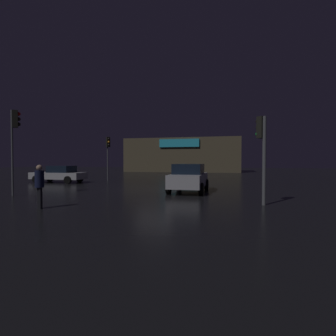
{
  "coord_description": "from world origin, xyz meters",
  "views": [
    {
      "loc": [
        5.28,
        -17.33,
        1.85
      ],
      "look_at": [
        -0.79,
        7.14,
        1.2
      ],
      "focal_mm": 28.89,
      "sensor_mm": 36.0,
      "label": 1
    }
  ],
  "objects_px": {
    "pedestrian": "(39,183)",
    "traffic_signal_main": "(108,147)",
    "car_near": "(189,178)",
    "traffic_signal_opposite": "(15,130)",
    "traffic_signal_cross_left": "(262,143)",
    "store_building": "(184,155)",
    "car_far": "(59,174)"
  },
  "relations": [
    {
      "from": "traffic_signal_main",
      "to": "car_far",
      "type": "height_order",
      "value": "traffic_signal_main"
    },
    {
      "from": "traffic_signal_opposite",
      "to": "traffic_signal_cross_left",
      "type": "xyz_separation_m",
      "value": [
        12.5,
        -0.03,
        -0.89
      ]
    },
    {
      "from": "traffic_signal_main",
      "to": "car_far",
      "type": "bearing_deg",
      "value": -137.13
    },
    {
      "from": "traffic_signal_main",
      "to": "traffic_signal_opposite",
      "type": "height_order",
      "value": "traffic_signal_opposite"
    },
    {
      "from": "traffic_signal_opposite",
      "to": "car_far",
      "type": "height_order",
      "value": "traffic_signal_opposite"
    },
    {
      "from": "store_building",
      "to": "traffic_signal_cross_left",
      "type": "xyz_separation_m",
      "value": [
        10.01,
        -35.87,
        -0.28
      ]
    },
    {
      "from": "traffic_signal_opposite",
      "to": "car_near",
      "type": "relative_size",
      "value": 1.03
    },
    {
      "from": "traffic_signal_main",
      "to": "car_far",
      "type": "xyz_separation_m",
      "value": [
        -3.14,
        -2.92,
        -2.44
      ]
    },
    {
      "from": "traffic_signal_opposite",
      "to": "pedestrian",
      "type": "bearing_deg",
      "value": -37.37
    },
    {
      "from": "traffic_signal_cross_left",
      "to": "pedestrian",
      "type": "height_order",
      "value": "traffic_signal_cross_left"
    },
    {
      "from": "traffic_signal_main",
      "to": "car_near",
      "type": "distance_m",
      "value": 11.59
    },
    {
      "from": "traffic_signal_cross_left",
      "to": "pedestrian",
      "type": "relative_size",
      "value": 2.18
    },
    {
      "from": "car_far",
      "to": "store_building",
      "type": "bearing_deg",
      "value": 78.23
    },
    {
      "from": "traffic_signal_main",
      "to": "car_near",
      "type": "bearing_deg",
      "value": -38.94
    },
    {
      "from": "store_building",
      "to": "pedestrian",
      "type": "bearing_deg",
      "value": -87.72
    },
    {
      "from": "car_far",
      "to": "pedestrian",
      "type": "bearing_deg",
      "value": -57.11
    },
    {
      "from": "traffic_signal_cross_left",
      "to": "car_near",
      "type": "distance_m",
      "value": 5.79
    },
    {
      "from": "store_building",
      "to": "traffic_signal_main",
      "type": "distance_m",
      "value": 24.85
    },
    {
      "from": "store_building",
      "to": "traffic_signal_cross_left",
      "type": "bearing_deg",
      "value": -74.41
    },
    {
      "from": "traffic_signal_main",
      "to": "traffic_signal_cross_left",
      "type": "bearing_deg",
      "value": -41.49
    },
    {
      "from": "traffic_signal_main",
      "to": "pedestrian",
      "type": "relative_size",
      "value": 2.4
    },
    {
      "from": "traffic_signal_cross_left",
      "to": "car_near",
      "type": "height_order",
      "value": "traffic_signal_cross_left"
    },
    {
      "from": "car_far",
      "to": "pedestrian",
      "type": "xyz_separation_m",
      "value": [
        7.3,
        -11.29,
        0.26
      ]
    },
    {
      "from": "traffic_signal_main",
      "to": "pedestrian",
      "type": "distance_m",
      "value": 14.96
    },
    {
      "from": "traffic_signal_opposite",
      "to": "car_near",
      "type": "xyz_separation_m",
      "value": [
        8.71,
        3.99,
        -2.64
      ]
    },
    {
      "from": "traffic_signal_cross_left",
      "to": "car_far",
      "type": "xyz_separation_m",
      "value": [
        -15.76,
        8.24,
        -1.88
      ]
    },
    {
      "from": "car_near",
      "to": "car_far",
      "type": "height_order",
      "value": "car_near"
    },
    {
      "from": "pedestrian",
      "to": "traffic_signal_main",
      "type": "bearing_deg",
      "value": 106.31
    },
    {
      "from": "store_building",
      "to": "car_near",
      "type": "height_order",
      "value": "store_building"
    },
    {
      "from": "store_building",
      "to": "traffic_signal_main",
      "type": "xyz_separation_m",
      "value": [
        -2.61,
        -24.71,
        0.28
      ]
    },
    {
      "from": "car_near",
      "to": "pedestrian",
      "type": "bearing_deg",
      "value": -123.5
    },
    {
      "from": "car_near",
      "to": "pedestrian",
      "type": "distance_m",
      "value": 8.48
    }
  ]
}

